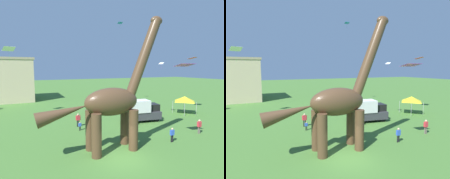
% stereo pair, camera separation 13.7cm
% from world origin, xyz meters
% --- Properties ---
extents(ground_plane, '(240.00, 240.00, 0.00)m').
position_xyz_m(ground_plane, '(0.00, 0.00, 0.00)').
color(ground_plane, '#42702D').
extents(dinosaur_sculpture, '(12.38, 2.62, 12.94)m').
position_xyz_m(dinosaur_sculpture, '(-0.10, 2.25, 4.68)').
color(dinosaur_sculpture, '#513823').
rests_on(dinosaur_sculpture, ground_plane).
extents(parked_box_truck, '(5.87, 2.98, 3.20)m').
position_xyz_m(parked_box_truck, '(7.92, 9.33, 1.65)').
color(parked_box_truck, '#38383D').
rests_on(parked_box_truck, ground_plane).
extents(person_watching_child, '(0.41, 0.18, 1.09)m').
position_xyz_m(person_watching_child, '(-1.23, 9.14, 0.66)').
color(person_watching_child, black).
rests_on(person_watching_child, ground_plane).
extents(person_near_flyer, '(0.66, 0.29, 1.78)m').
position_xyz_m(person_near_flyer, '(-1.01, 10.80, 1.08)').
color(person_near_flyer, black).
rests_on(person_near_flyer, ground_plane).
extents(person_strolling_adult, '(0.58, 0.26, 1.55)m').
position_xyz_m(person_strolling_adult, '(6.54, 1.29, 0.94)').
color(person_strolling_adult, black).
rests_on(person_strolling_adult, ground_plane).
extents(person_vendor_side, '(0.64, 0.28, 1.72)m').
position_xyz_m(person_vendor_side, '(11.33, 1.95, 1.04)').
color(person_vendor_side, '#6B6056').
rests_on(person_vendor_side, ground_plane).
extents(festival_canopy_tent, '(3.15, 3.15, 3.00)m').
position_xyz_m(festival_canopy_tent, '(17.49, 10.28, 2.54)').
color(festival_canopy_tent, '#B2B2B7').
rests_on(festival_canopy_tent, ground_plane).
extents(kite_high_left, '(1.85, 1.48, 0.27)m').
position_xyz_m(kite_high_left, '(6.69, 0.10, 8.09)').
color(kite_high_left, purple).
extents(kite_mid_center, '(1.99, 1.70, 2.24)m').
position_xyz_m(kite_mid_center, '(-9.13, 19.43, 10.69)').
color(kite_mid_center, white).
extents(kite_far_right, '(1.01, 0.75, 1.25)m').
position_xyz_m(kite_far_right, '(11.23, 22.29, 17.04)').
color(kite_far_right, '#287AE5').
extents(kite_mid_right, '(0.71, 0.84, 0.96)m').
position_xyz_m(kite_mid_right, '(11.70, 9.61, 8.52)').
color(kite_mid_right, white).
extents(kite_mid_left, '(2.20, 2.03, 0.34)m').
position_xyz_m(kite_mid_left, '(19.76, 11.11, 9.55)').
color(kite_mid_left, red).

